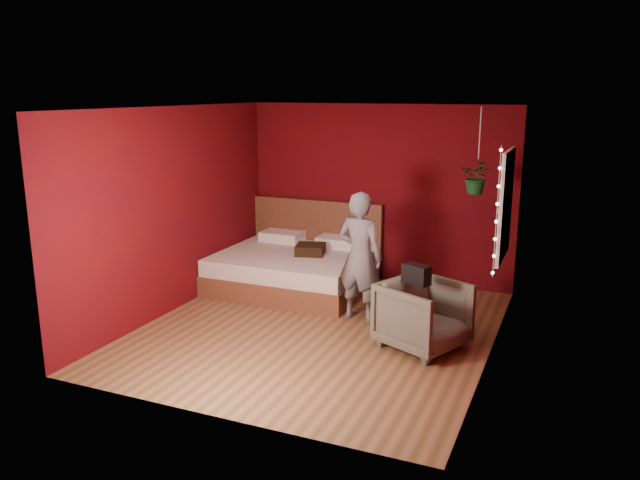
% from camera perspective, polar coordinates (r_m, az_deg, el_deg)
% --- Properties ---
extents(floor, '(4.50, 4.50, 0.00)m').
position_cam_1_polar(floor, '(7.55, -0.16, -8.12)').
color(floor, brown).
rests_on(floor, ground).
extents(room_walls, '(4.04, 4.54, 2.62)m').
position_cam_1_polar(room_walls, '(7.11, -0.17, 4.56)').
color(room_walls, '#5A090A').
rests_on(room_walls, ground).
extents(window, '(0.05, 0.97, 1.27)m').
position_cam_1_polar(window, '(7.51, 16.59, 3.09)').
color(window, white).
rests_on(window, room_walls).
extents(fairy_lights, '(0.04, 0.04, 1.45)m').
position_cam_1_polar(fairy_lights, '(6.99, 15.87, 2.40)').
color(fairy_lights, silver).
rests_on(fairy_lights, room_walls).
extents(bed, '(2.09, 1.78, 1.15)m').
position_cam_1_polar(bed, '(9.04, -2.18, -2.43)').
color(bed, brown).
rests_on(bed, ground).
extents(person, '(0.64, 0.47, 1.61)m').
position_cam_1_polar(person, '(7.62, 3.67, -1.55)').
color(person, slate).
rests_on(person, ground).
extents(armchair, '(1.10, 1.08, 0.76)m').
position_cam_1_polar(armchair, '(6.99, 9.42, -6.82)').
color(armchair, '#565444').
rests_on(armchair, ground).
extents(handbag, '(0.33, 0.25, 0.21)m').
position_cam_1_polar(handbag, '(6.77, 8.81, -3.12)').
color(handbag, black).
rests_on(handbag, armchair).
extents(throw_pillow, '(0.48, 0.48, 0.14)m').
position_cam_1_polar(throw_pillow, '(8.82, -0.88, -0.86)').
color(throw_pillow, black).
rests_on(throw_pillow, bed).
extents(hanging_plant, '(0.46, 0.43, 1.05)m').
position_cam_1_polar(hanging_plant, '(7.88, 14.19, 5.62)').
color(hanging_plant, silver).
rests_on(hanging_plant, room_walls).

